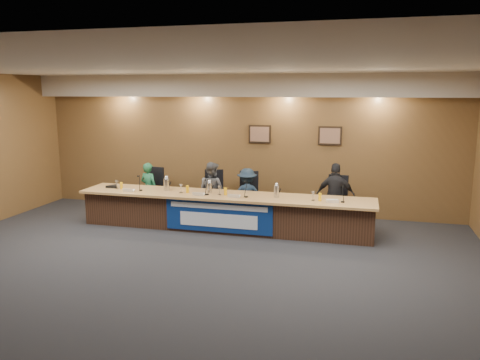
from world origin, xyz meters
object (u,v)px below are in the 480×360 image
object	(u,v)px
panelist_a	(149,189)
office_chair_d	(335,204)
panelist_b	(212,191)
carafe_mid	(209,188)
dais_body	(224,213)
office_chair_c	(248,199)
office_chair_a	(151,193)
speakerphone	(113,186)
carafe_right	(276,191)
panelist_d	(335,196)
panelist_c	(247,195)
carafe_left	(167,185)
banner	(218,216)
office_chair_b	(213,197)

from	to	relation	value
panelist_a	office_chair_d	xyz separation A→B (m)	(4.23, 0.10, -0.13)
panelist_b	office_chair_d	world-z (taller)	panelist_b
office_chair_d	carafe_mid	world-z (taller)	carafe_mid
dais_body	office_chair_c	size ratio (longest dim) A/B	12.50
office_chair_a	office_chair_c	xyz separation A→B (m)	(2.34, 0.00, 0.00)
dais_body	speakerphone	bearing A→B (deg)	-179.87
office_chair_c	carafe_right	size ratio (longest dim) A/B	1.96
speakerphone	panelist_d	bearing A→B (deg)	8.27
panelist_d	carafe_right	distance (m)	1.35
panelist_a	office_chair_d	bearing A→B (deg)	-164.33
dais_body	panelist_b	xyz separation A→B (m)	(-0.49, 0.69, 0.30)
panelist_a	office_chair_a	world-z (taller)	panelist_a
panelist_a	panelist_c	xyz separation A→B (m)	(2.34, 0.00, -0.02)
dais_body	speakerphone	world-z (taller)	speakerphone
carafe_left	panelist_d	bearing A→B (deg)	10.68
banner	office_chair_d	distance (m)	2.52
office_chair_c	speakerphone	world-z (taller)	speakerphone
office_chair_a	speakerphone	xyz separation A→B (m)	(-0.52, -0.79, 0.30)
panelist_a	carafe_mid	bearing A→B (deg)	172.52
panelist_c	office_chair_a	xyz separation A→B (m)	(-2.34, 0.10, -0.11)
office_chair_a	carafe_right	world-z (taller)	carafe_right
panelist_d	speakerphone	size ratio (longest dim) A/B	4.29
panelist_c	carafe_left	bearing A→B (deg)	6.76
carafe_mid	banner	bearing A→B (deg)	-52.87
panelist_b	carafe_left	bearing A→B (deg)	62.98
panelist_b	office_chair_b	bearing A→B (deg)	-66.85
banner	carafe_right	bearing A→B (deg)	18.25
office_chair_b	speakerphone	world-z (taller)	speakerphone
carafe_right	speakerphone	bearing A→B (deg)	179.26
carafe_mid	carafe_right	distance (m)	1.42
dais_body	panelist_d	distance (m)	2.34
panelist_b	panelist_d	xyz separation A→B (m)	(2.71, 0.00, 0.04)
panelist_c	speakerphone	xyz separation A→B (m)	(-2.86, -0.69, 0.18)
panelist_b	carafe_mid	distance (m)	0.73
office_chair_a	banner	bearing A→B (deg)	-19.18
panelist_c	office_chair_a	bearing A→B (deg)	-18.06
dais_body	speakerphone	size ratio (longest dim) A/B	18.75
panelist_b	carafe_right	size ratio (longest dim) A/B	5.29
panelist_a	office_chair_a	xyz separation A→B (m)	(0.00, 0.10, -0.13)
office_chair_c	carafe_right	xyz separation A→B (m)	(0.78, -0.84, 0.39)
panelist_b	speakerphone	world-z (taller)	panelist_b
panelist_c	speakerphone	size ratio (longest dim) A/B	3.70
panelist_b	carafe_left	size ratio (longest dim) A/B	5.15
dais_body	carafe_right	distance (m)	1.22
panelist_c	carafe_right	bearing A→B (deg)	120.97
dais_body	panelist_d	xyz separation A→B (m)	(2.21, 0.69, 0.34)
carafe_left	office_chair_a	bearing A→B (deg)	134.07
banner	carafe_left	distance (m)	1.44
office_chair_d	speakerphone	world-z (taller)	speakerphone
panelist_b	panelist_c	world-z (taller)	panelist_b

